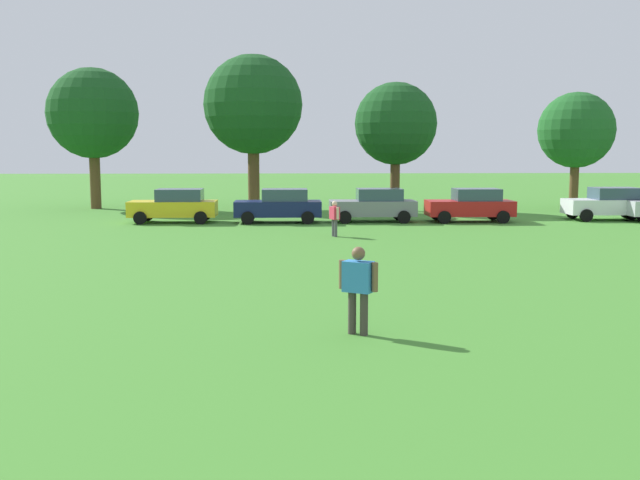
{
  "coord_description": "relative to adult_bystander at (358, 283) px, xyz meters",
  "views": [
    {
      "loc": [
        0.08,
        -1.67,
        3.63
      ],
      "look_at": [
        0.57,
        9.37,
        2.26
      ],
      "focal_mm": 40.96,
      "sensor_mm": 36.0,
      "label": 1
    }
  ],
  "objects": [
    {
      "name": "parked_car_navy_1",
      "position": [
        -1.78,
        22.31,
        -0.18
      ],
      "size": [
        4.3,
        2.02,
        1.68
      ],
      "rotation": [
        0.0,
        0.0,
        3.14
      ],
      "color": "#141E4C",
      "rests_on": "ground"
    },
    {
      "name": "bystander_near_trees",
      "position": [
        0.58,
        16.27,
        -0.15
      ],
      "size": [
        0.43,
        0.67,
        1.5
      ],
      "rotation": [
        0.0,
        0.0,
        1.94
      ],
      "color": "#4C4C51",
      "rests_on": "ground"
    },
    {
      "name": "tree_far_left",
      "position": [
        -13.22,
        31.53,
        4.75
      ],
      "size": [
        5.5,
        5.5,
        8.57
      ],
      "color": "brown",
      "rests_on": "ground"
    },
    {
      "name": "parked_car_yellow_0",
      "position": [
        -7.01,
        22.52,
        -0.18
      ],
      "size": [
        4.3,
        2.02,
        1.68
      ],
      "rotation": [
        0.0,
        0.0,
        3.14
      ],
      "color": "yellow",
      "rests_on": "ground"
    },
    {
      "name": "tree_left",
      "position": [
        -3.44,
        30.69,
        5.25
      ],
      "size": [
        5.97,
        5.97,
        9.31
      ],
      "color": "brown",
      "rests_on": "ground"
    },
    {
      "name": "ground_plane",
      "position": [
        -1.45,
        17.65,
        -1.04
      ],
      "size": [
        160.0,
        160.0,
        0.0
      ],
      "primitive_type": "plane",
      "color": "#42842D"
    },
    {
      "name": "parked_car_gray_2",
      "position": [
        2.97,
        22.47,
        -0.18
      ],
      "size": [
        4.3,
        2.02,
        1.68
      ],
      "rotation": [
        0.0,
        0.0,
        3.14
      ],
      "color": "slate",
      "rests_on": "ground"
    },
    {
      "name": "tree_right",
      "position": [
        15.89,
        29.31,
        3.71
      ],
      "size": [
        4.52,
        4.52,
        7.04
      ],
      "color": "brown",
      "rests_on": "ground"
    },
    {
      "name": "parked_car_red_3",
      "position": [
        7.86,
        22.24,
        -0.18
      ],
      "size": [
        4.3,
        2.02,
        1.68
      ],
      "rotation": [
        0.0,
        0.0,
        3.14
      ],
      "color": "red",
      "rests_on": "ground"
    },
    {
      "name": "parked_car_white_4",
      "position": [
        15.23,
        22.9,
        -0.18
      ],
      "size": [
        4.3,
        2.02,
        1.68
      ],
      "rotation": [
        0.0,
        0.0,
        3.14
      ],
      "color": "white",
      "rests_on": "ground"
    },
    {
      "name": "adult_bystander",
      "position": [
        0.0,
        0.0,
        0.0
      ],
      "size": [
        0.74,
        0.56,
        1.75
      ],
      "rotation": [
        0.0,
        0.0,
        5.75
      ],
      "color": "#3F3833",
      "rests_on": "ground"
    },
    {
      "name": "tree_center",
      "position": [
        5.02,
        29.29,
        4.08
      ],
      "size": [
        4.86,
        4.86,
        7.58
      ],
      "color": "brown",
      "rests_on": "ground"
    }
  ]
}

